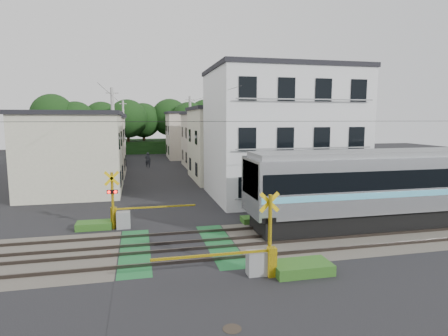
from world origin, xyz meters
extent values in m
plane|color=black|center=(0.00, 0.00, 0.00)|extent=(120.00, 120.00, 0.00)
cube|color=#47423A|center=(0.00, 0.00, 0.00)|extent=(120.00, 6.00, 0.00)
cube|color=black|center=(0.00, 0.00, 0.01)|extent=(5.20, 120.00, 0.00)
cube|color=#145126|center=(-1.90, 0.00, 0.01)|extent=(1.30, 6.00, 0.00)
cube|color=#145126|center=(1.90, 0.00, 0.01)|extent=(1.30, 6.00, 0.00)
cube|color=#3F3833|center=(0.00, -1.90, 0.07)|extent=(120.00, 0.08, 0.14)
cube|color=#3F3833|center=(0.00, -0.50, 0.07)|extent=(120.00, 0.08, 0.14)
cube|color=#3F3833|center=(0.00, 0.50, 0.07)|extent=(120.00, 0.08, 0.14)
cube|color=#3F3833|center=(0.00, 1.90, 0.07)|extent=(120.00, 0.08, 0.14)
cube|color=black|center=(13.43, 1.20, 0.49)|extent=(18.72, 2.58, 0.98)
cube|color=black|center=(6.61, 1.20, 0.33)|extent=(2.60, 2.38, 0.65)
cube|color=silver|center=(13.43, 1.20, 2.38)|extent=(19.50, 3.03, 2.82)
cube|color=black|center=(13.43, 1.20, 2.72)|extent=(19.19, 3.07, 0.96)
cube|color=#5DC5E9|center=(13.43, 1.20, 1.99)|extent=(19.31, 3.06, 0.30)
cube|color=slate|center=(13.43, 1.20, 3.92)|extent=(19.11, 2.49, 0.26)
cube|color=black|center=(3.73, 1.20, 2.81)|extent=(0.10, 2.61, 1.69)
cylinder|color=yellow|center=(3.00, -3.60, 1.50)|extent=(0.14, 0.14, 3.00)
cube|color=yellow|center=(3.00, -3.50, 2.70)|extent=(0.77, 0.05, 0.77)
cube|color=yellow|center=(3.00, -3.50, 2.70)|extent=(0.77, 0.05, 0.77)
cube|color=black|center=(3.00, -3.50, 2.00)|extent=(0.55, 0.05, 0.20)
sphere|color=#FF0C07|center=(2.84, -3.44, 2.00)|extent=(0.16, 0.16, 0.16)
sphere|color=#FF0C07|center=(3.16, -3.44, 2.00)|extent=(0.16, 0.16, 0.16)
cube|color=gray|center=(2.50, -3.60, 0.45)|extent=(0.70, 0.50, 0.90)
cube|color=yellow|center=(3.00, -3.85, 0.55)|extent=(0.30, 0.30, 1.10)
cube|color=yellow|center=(0.75, -3.85, 1.00)|extent=(4.20, 0.08, 0.08)
cylinder|color=yellow|center=(-3.00, 3.60, 1.50)|extent=(0.14, 0.14, 3.00)
cube|color=yellow|center=(-3.00, 3.50, 2.70)|extent=(0.77, 0.05, 0.77)
cube|color=yellow|center=(-3.00, 3.50, 2.70)|extent=(0.77, 0.05, 0.77)
cube|color=black|center=(-3.00, 3.50, 2.00)|extent=(0.55, 0.05, 0.20)
sphere|color=#FF0C07|center=(-3.16, 3.44, 2.00)|extent=(0.16, 0.16, 0.16)
sphere|color=#FF0C07|center=(-2.84, 3.44, 2.00)|extent=(0.16, 0.16, 0.16)
cube|color=gray|center=(-2.50, 3.60, 0.45)|extent=(0.70, 0.50, 0.90)
cube|color=yellow|center=(-3.00, 3.85, 0.55)|extent=(0.30, 0.30, 1.10)
cube|color=yellow|center=(-0.75, 3.85, 1.00)|extent=(4.20, 0.08, 0.08)
cube|color=silver|center=(8.50, 9.50, 4.50)|extent=(10.00, 8.00, 9.00)
cube|color=black|center=(8.50, 9.50, 9.15)|extent=(10.20, 8.16, 0.30)
cube|color=black|center=(4.80, 5.47, 1.50)|extent=(1.10, 0.06, 1.40)
cube|color=black|center=(7.25, 5.47, 1.50)|extent=(1.10, 0.06, 1.40)
cube|color=black|center=(9.70, 5.47, 1.50)|extent=(1.10, 0.06, 1.40)
cube|color=black|center=(12.15, 5.47, 1.50)|extent=(1.10, 0.06, 1.40)
cube|color=gray|center=(8.50, 5.25, 0.90)|extent=(9.00, 0.06, 0.08)
cube|color=black|center=(4.80, 5.47, 4.50)|extent=(1.10, 0.06, 1.40)
cube|color=black|center=(7.25, 5.47, 4.50)|extent=(1.10, 0.06, 1.40)
cube|color=black|center=(9.70, 5.47, 4.50)|extent=(1.10, 0.06, 1.40)
cube|color=black|center=(12.15, 5.47, 4.50)|extent=(1.10, 0.06, 1.40)
cube|color=gray|center=(8.50, 5.25, 3.90)|extent=(9.00, 0.06, 0.08)
cube|color=black|center=(4.80, 5.47, 7.50)|extent=(1.10, 0.06, 1.40)
cube|color=black|center=(7.25, 5.47, 7.50)|extent=(1.10, 0.06, 1.40)
cube|color=black|center=(9.70, 5.47, 7.50)|extent=(1.10, 0.06, 1.40)
cube|color=black|center=(12.15, 5.47, 7.50)|extent=(1.10, 0.06, 1.40)
cube|color=gray|center=(8.50, 5.25, 6.90)|extent=(9.00, 0.06, 0.08)
cube|color=beige|center=(-6.50, 14.00, 3.00)|extent=(7.00, 7.00, 6.00)
cube|color=black|center=(-6.50, 14.00, 6.15)|extent=(7.35, 7.35, 0.30)
cube|color=black|center=(-2.97, 12.25, 1.30)|extent=(0.06, 1.00, 1.20)
cube|color=black|center=(-2.97, 15.75, 1.30)|extent=(0.06, 1.00, 1.20)
cube|color=black|center=(-2.97, 12.25, 4.10)|extent=(0.06, 1.00, 1.20)
cube|color=black|center=(-2.97, 15.75, 4.10)|extent=(0.06, 1.00, 1.20)
cube|color=beige|center=(6.80, 18.00, 3.25)|extent=(7.00, 8.00, 6.50)
cube|color=black|center=(6.80, 18.00, 6.65)|extent=(7.35, 8.40, 0.30)
cube|color=black|center=(3.27, 16.00, 1.30)|extent=(0.06, 1.00, 1.20)
cube|color=black|center=(3.27, 20.00, 1.30)|extent=(0.06, 1.00, 1.20)
cube|color=black|center=(3.27, 16.00, 4.10)|extent=(0.06, 1.00, 1.20)
cube|color=black|center=(3.27, 20.00, 4.10)|extent=(0.06, 1.00, 1.20)
cube|color=beige|center=(-7.00, 23.00, 2.90)|extent=(8.00, 7.00, 5.80)
cube|color=black|center=(-7.00, 23.00, 5.95)|extent=(8.40, 7.35, 0.30)
cube|color=black|center=(-2.97, 21.25, 1.30)|extent=(0.06, 1.00, 1.20)
cube|color=black|center=(-2.97, 24.75, 1.30)|extent=(0.06, 1.00, 1.20)
cube|color=black|center=(-2.97, 21.25, 4.10)|extent=(0.06, 1.00, 1.20)
cube|color=black|center=(-2.97, 24.75, 4.10)|extent=(0.06, 1.00, 1.20)
cube|color=beige|center=(7.20, 28.00, 3.10)|extent=(7.00, 7.00, 6.20)
cube|color=black|center=(7.20, 28.00, 6.35)|extent=(7.35, 7.35, 0.30)
cube|color=black|center=(3.67, 26.25, 1.30)|extent=(0.06, 1.00, 1.20)
cube|color=black|center=(3.67, 29.75, 1.30)|extent=(0.06, 1.00, 1.20)
cube|color=black|center=(3.67, 26.25, 4.10)|extent=(0.06, 1.00, 1.20)
cube|color=black|center=(3.67, 29.75, 4.10)|extent=(0.06, 1.00, 1.20)
cube|color=#A0A2A4|center=(-6.80, 33.00, 3.00)|extent=(7.00, 8.00, 6.00)
cube|color=black|center=(-6.80, 33.00, 6.15)|extent=(7.35, 8.40, 0.30)
cube|color=black|center=(-3.27, 31.00, 1.30)|extent=(0.06, 1.00, 1.20)
cube|color=black|center=(-3.27, 35.00, 1.30)|extent=(0.06, 1.00, 1.20)
cube|color=black|center=(-3.27, 31.00, 4.10)|extent=(0.06, 1.00, 1.20)
cube|color=black|center=(-3.27, 35.00, 4.10)|extent=(0.06, 1.00, 1.20)
cube|color=beige|center=(6.50, 38.00, 3.20)|extent=(8.00, 7.00, 6.40)
cube|color=black|center=(6.50, 38.00, 6.55)|extent=(8.40, 7.35, 0.30)
cube|color=black|center=(2.47, 36.25, 1.30)|extent=(0.06, 1.00, 1.20)
cube|color=black|center=(2.47, 39.75, 1.30)|extent=(0.06, 1.00, 1.20)
cube|color=black|center=(2.47, 36.25, 4.10)|extent=(0.06, 1.00, 1.20)
cube|color=black|center=(2.47, 39.75, 4.10)|extent=(0.06, 1.00, 1.20)
cube|color=black|center=(0.00, 50.00, 1.00)|extent=(40.00, 10.00, 2.00)
cylinder|color=#332114|center=(-14.44, 46.75, 2.37)|extent=(0.50, 0.50, 4.75)
sphere|color=black|center=(-14.44, 46.75, 6.17)|extent=(6.65, 6.65, 6.65)
cylinder|color=#332114|center=(-11.10, 46.94, 2.10)|extent=(0.50, 0.50, 4.20)
sphere|color=black|center=(-11.10, 46.94, 5.46)|extent=(5.88, 5.88, 5.88)
cylinder|color=#332114|center=(-7.50, 50.18, 2.13)|extent=(0.50, 0.50, 4.27)
sphere|color=black|center=(-7.50, 50.18, 5.55)|extent=(5.98, 5.98, 5.98)
cylinder|color=#332114|center=(-3.16, 45.94, 2.19)|extent=(0.50, 0.50, 4.38)
sphere|color=black|center=(-3.16, 45.94, 5.69)|extent=(6.13, 6.13, 6.13)
cylinder|color=#332114|center=(-0.67, 49.21, 2.08)|extent=(0.50, 0.50, 4.16)
sphere|color=black|center=(-0.67, 49.21, 5.41)|extent=(5.83, 5.83, 5.83)
cylinder|color=#332114|center=(3.85, 49.58, 2.27)|extent=(0.50, 0.50, 4.55)
sphere|color=black|center=(3.85, 49.58, 5.91)|extent=(6.37, 6.37, 6.37)
cylinder|color=#332114|center=(6.67, 45.75, 2.11)|extent=(0.50, 0.50, 4.21)
sphere|color=black|center=(6.67, 45.75, 5.48)|extent=(5.90, 5.90, 5.90)
cylinder|color=#332114|center=(10.28, 50.47, 2.28)|extent=(0.50, 0.50, 4.55)
sphere|color=black|center=(10.28, 50.47, 5.92)|extent=(6.37, 6.37, 6.37)
cylinder|color=#332114|center=(13.26, 48.13, 2.40)|extent=(0.50, 0.50, 4.79)
sphere|color=black|center=(13.26, 48.13, 6.23)|extent=(6.71, 6.71, 6.71)
cube|color=black|center=(6.00, 1.20, 5.60)|extent=(60.00, 0.02, 0.02)
cylinder|color=#A5A5A0|center=(-3.40, 13.00, 4.00)|extent=(0.26, 0.26, 8.00)
cube|color=#A5A5A0|center=(-3.40, 13.00, 7.60)|extent=(0.90, 0.08, 0.08)
cylinder|color=#A5A5A0|center=(3.60, 22.00, 4.00)|extent=(0.26, 0.26, 8.00)
cube|color=#A5A5A0|center=(3.60, 22.00, 7.60)|extent=(0.90, 0.08, 0.08)
cylinder|color=#A5A5A0|center=(-3.40, 34.00, 4.00)|extent=(0.26, 0.26, 8.00)
cube|color=#A5A5A0|center=(-3.40, 34.00, 7.60)|extent=(0.90, 0.08, 0.08)
cube|color=black|center=(-3.40, 23.50, 7.40)|extent=(0.02, 42.00, 0.02)
cube|color=black|center=(3.60, 23.50, 7.40)|extent=(0.02, 42.00, 0.02)
imported|color=#272930|center=(-0.58, 28.46, 0.89)|extent=(0.70, 0.51, 1.78)
cylinder|color=#2D261E|center=(0.74, -6.90, 0.01)|extent=(0.53, 0.53, 0.02)
cube|color=#2D5E1E|center=(4.20, -3.80, 0.20)|extent=(2.20, 1.20, 0.40)
cube|color=#2D5E1E|center=(-4.00, 3.90, 0.18)|extent=(1.80, 1.00, 0.36)
cube|color=#2D5E1E|center=(4.60, 3.20, 0.15)|extent=(1.50, 0.90, 0.30)
camera|label=1|loc=(-1.62, -16.18, 5.75)|focal=30.00mm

